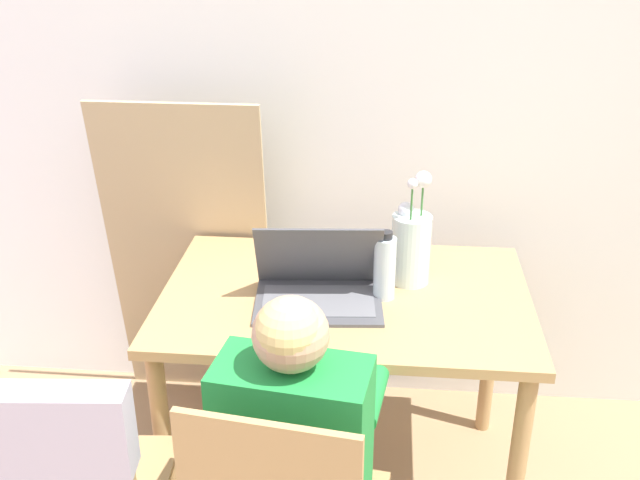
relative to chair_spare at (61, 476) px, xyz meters
The scene contains 8 objects.
wall_back 1.57m from the chair_spare, 61.08° to the left, with size 6.40×0.05×2.50m.
dining_table 0.92m from the chair_spare, 49.76° to the left, with size 1.08×0.72×0.70m.
chair_spare is the anchor object (origin of this frame).
person_seated 0.54m from the chair_spare, 13.46° to the left, with size 0.39×0.46×1.04m.
laptop 0.85m from the chair_spare, 51.75° to the left, with size 0.38×0.29×0.24m.
flower_vase 1.14m from the chair_spare, 45.60° to the left, with size 0.12×0.12×0.35m.
water_bottle 1.01m from the chair_spare, 44.35° to the left, with size 0.06×0.06×0.21m.
cardboard_panel 1.10m from the chair_spare, 89.38° to the left, with size 0.57×0.18×1.18m.
Camera 1 is at (0.01, -0.25, 1.77)m, focal length 42.00 mm.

